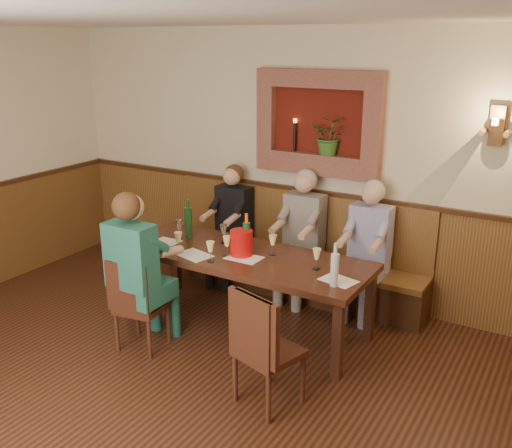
{
  "coord_description": "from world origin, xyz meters",
  "views": [
    {
      "loc": [
        2.65,
        -2.36,
        2.66
      ],
      "look_at": [
        0.1,
        1.9,
        1.05
      ],
      "focal_mm": 40.0,
      "sensor_mm": 36.0,
      "label": 1
    }
  ],
  "objects_px": {
    "bench": "(290,264)",
    "wine_bottle_green_a": "(247,237)",
    "water_bottle": "(335,269)",
    "person_bench_right": "(366,262)",
    "dining_table": "(244,262)",
    "chair_near_right": "(267,371)",
    "wine_bottle_green_b": "(188,222)",
    "person_bench_left": "(230,236)",
    "person_chair_front": "(141,284)",
    "person_bench_mid": "(300,248)",
    "spittoon_bucket": "(241,243)",
    "chair_near_left": "(142,321)"
  },
  "relations": [
    {
      "from": "dining_table",
      "to": "person_bench_mid",
      "type": "relative_size",
      "value": 1.71
    },
    {
      "from": "dining_table",
      "to": "person_chair_front",
      "type": "relative_size",
      "value": 1.63
    },
    {
      "from": "person_chair_front",
      "to": "chair_near_left",
      "type": "bearing_deg",
      "value": -82.91
    },
    {
      "from": "dining_table",
      "to": "chair_near_left",
      "type": "relative_size",
      "value": 2.75
    },
    {
      "from": "chair_near_left",
      "to": "wine_bottle_green_b",
      "type": "bearing_deg",
      "value": 89.46
    },
    {
      "from": "water_bottle",
      "to": "person_bench_right",
      "type": "bearing_deg",
      "value": 96.17
    },
    {
      "from": "chair_near_left",
      "to": "chair_near_right",
      "type": "height_order",
      "value": "chair_near_right"
    },
    {
      "from": "water_bottle",
      "to": "person_bench_left",
      "type": "bearing_deg",
      "value": 148.15
    },
    {
      "from": "dining_table",
      "to": "wine_bottle_green_a",
      "type": "height_order",
      "value": "wine_bottle_green_a"
    },
    {
      "from": "bench",
      "to": "water_bottle",
      "type": "relative_size",
      "value": 8.19
    },
    {
      "from": "person_bench_left",
      "to": "person_bench_mid",
      "type": "bearing_deg",
      "value": -0.1
    },
    {
      "from": "chair_near_left",
      "to": "wine_bottle_green_a",
      "type": "height_order",
      "value": "wine_bottle_green_a"
    },
    {
      "from": "chair_near_left",
      "to": "wine_bottle_green_b",
      "type": "xyz_separation_m",
      "value": [
        -0.15,
        0.92,
        0.66
      ]
    },
    {
      "from": "person_bench_mid",
      "to": "person_bench_right",
      "type": "height_order",
      "value": "person_bench_mid"
    },
    {
      "from": "person_bench_mid",
      "to": "water_bottle",
      "type": "relative_size",
      "value": 3.82
    },
    {
      "from": "water_bottle",
      "to": "person_chair_front",
      "type": "bearing_deg",
      "value": -161.07
    },
    {
      "from": "person_bench_left",
      "to": "person_bench_mid",
      "type": "distance_m",
      "value": 0.88
    },
    {
      "from": "dining_table",
      "to": "person_bench_left",
      "type": "relative_size",
      "value": 1.77
    },
    {
      "from": "chair_near_left",
      "to": "water_bottle",
      "type": "xyz_separation_m",
      "value": [
        1.59,
        0.57,
        0.64
      ]
    },
    {
      "from": "person_bench_left",
      "to": "spittoon_bucket",
      "type": "bearing_deg",
      "value": -51.04
    },
    {
      "from": "dining_table",
      "to": "spittoon_bucket",
      "type": "relative_size",
      "value": 10.0
    },
    {
      "from": "wine_bottle_green_b",
      "to": "person_chair_front",
      "type": "bearing_deg",
      "value": -80.87
    },
    {
      "from": "spittoon_bucket",
      "to": "wine_bottle_green_b",
      "type": "xyz_separation_m",
      "value": [
        -0.72,
        0.15,
        0.05
      ]
    },
    {
      "from": "dining_table",
      "to": "spittoon_bucket",
      "type": "distance_m",
      "value": 0.2
    },
    {
      "from": "chair_near_left",
      "to": "person_bench_left",
      "type": "bearing_deg",
      "value": 84.77
    },
    {
      "from": "person_chair_front",
      "to": "spittoon_bucket",
      "type": "relative_size",
      "value": 6.12
    },
    {
      "from": "person_bench_mid",
      "to": "person_chair_front",
      "type": "distance_m",
      "value": 1.78
    },
    {
      "from": "person_bench_right",
      "to": "wine_bottle_green_a",
      "type": "bearing_deg",
      "value": -138.41
    },
    {
      "from": "bench",
      "to": "wine_bottle_green_a",
      "type": "distance_m",
      "value": 1.07
    },
    {
      "from": "person_bench_right",
      "to": "wine_bottle_green_b",
      "type": "height_order",
      "value": "person_bench_right"
    },
    {
      "from": "bench",
      "to": "spittoon_bucket",
      "type": "bearing_deg",
      "value": -90.66
    },
    {
      "from": "wine_bottle_green_b",
      "to": "person_bench_left",
      "type": "bearing_deg",
      "value": 88.34
    },
    {
      "from": "wine_bottle_green_a",
      "to": "water_bottle",
      "type": "xyz_separation_m",
      "value": [
        1.01,
        -0.28,
        -0.01
      ]
    },
    {
      "from": "bench",
      "to": "water_bottle",
      "type": "distance_m",
      "value": 1.65
    },
    {
      "from": "person_chair_front",
      "to": "wine_bottle_green_b",
      "type": "distance_m",
      "value": 0.96
    },
    {
      "from": "dining_table",
      "to": "chair_near_right",
      "type": "relative_size",
      "value": 2.5
    },
    {
      "from": "person_bench_mid",
      "to": "water_bottle",
      "type": "xyz_separation_m",
      "value": [
        0.84,
        -1.07,
        0.32
      ]
    },
    {
      "from": "chair_near_left",
      "to": "wine_bottle_green_a",
      "type": "bearing_deg",
      "value": 45.71
    },
    {
      "from": "dining_table",
      "to": "person_bench_right",
      "type": "xyz_separation_m",
      "value": [
        0.89,
        0.84,
        -0.11
      ]
    },
    {
      "from": "person_chair_front",
      "to": "spittoon_bucket",
      "type": "xyz_separation_m",
      "value": [
        0.58,
        0.75,
        0.26
      ]
    },
    {
      "from": "person_chair_front",
      "to": "water_bottle",
      "type": "relative_size",
      "value": 4.01
    },
    {
      "from": "wine_bottle_green_b",
      "to": "spittoon_bucket",
      "type": "bearing_deg",
      "value": -11.46
    },
    {
      "from": "bench",
      "to": "water_bottle",
      "type": "height_order",
      "value": "water_bottle"
    },
    {
      "from": "person_bench_mid",
      "to": "wine_bottle_green_a",
      "type": "relative_size",
      "value": 3.64
    },
    {
      "from": "person_bench_mid",
      "to": "wine_bottle_green_b",
      "type": "xyz_separation_m",
      "value": [
        -0.9,
        -0.72,
        0.34
      ]
    },
    {
      "from": "chair_near_left",
      "to": "person_bench_mid",
      "type": "distance_m",
      "value": 1.83
    },
    {
      "from": "person_chair_front",
      "to": "dining_table",
      "type": "bearing_deg",
      "value": 52.75
    },
    {
      "from": "dining_table",
      "to": "person_chair_front",
      "type": "distance_m",
      "value": 0.98
    },
    {
      "from": "chair_near_left",
      "to": "spittoon_bucket",
      "type": "distance_m",
      "value": 1.14
    },
    {
      "from": "wine_bottle_green_a",
      "to": "wine_bottle_green_b",
      "type": "distance_m",
      "value": 0.74
    }
  ]
}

